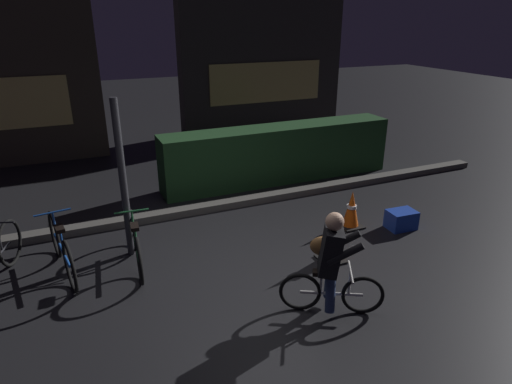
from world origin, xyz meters
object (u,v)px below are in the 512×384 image
at_px(traffic_cone_far, 351,210).
at_px(cyclist, 331,263).
at_px(parked_bike_center_left, 136,244).
at_px(parked_bike_left_mid, 62,248).
at_px(blue_crate, 401,220).
at_px(street_post, 123,181).
at_px(traffic_cone_near, 333,240).

bearing_deg(traffic_cone_far, cyclist, -131.33).
bearing_deg(parked_bike_center_left, parked_bike_left_mid, 82.08).
relative_size(parked_bike_left_mid, blue_crate, 3.77).
distance_m(street_post, cyclist, 2.95).
bearing_deg(parked_bike_left_mid, cyclist, -136.26).
bearing_deg(parked_bike_left_mid, blue_crate, -107.69).
bearing_deg(parked_bike_left_mid, traffic_cone_far, -104.17).
bearing_deg(parked_bike_center_left, traffic_cone_far, -88.73).
bearing_deg(traffic_cone_far, traffic_cone_near, -137.70).
relative_size(street_post, parked_bike_left_mid, 1.34).
relative_size(parked_bike_center_left, traffic_cone_near, 2.31).
distance_m(parked_bike_left_mid, traffic_cone_near, 3.60).
height_order(parked_bike_center_left, cyclist, cyclist).
bearing_deg(cyclist, blue_crate, 60.18).
relative_size(parked_bike_left_mid, parked_bike_center_left, 1.09).
distance_m(street_post, traffic_cone_far, 3.51).
relative_size(traffic_cone_near, cyclist, 0.53).
height_order(street_post, parked_bike_center_left, street_post).
relative_size(traffic_cone_near, traffic_cone_far, 1.07).
bearing_deg(blue_crate, parked_bike_center_left, 172.07).
relative_size(traffic_cone_far, blue_crate, 1.39).
bearing_deg(blue_crate, cyclist, -148.80).
relative_size(street_post, parked_bike_center_left, 1.46).
distance_m(traffic_cone_near, cyclist, 1.18).
bearing_deg(street_post, cyclist, -50.07).
height_order(traffic_cone_far, cyclist, cyclist).
height_order(street_post, traffic_cone_far, street_post).
relative_size(parked_bike_left_mid, cyclist, 1.33).
bearing_deg(traffic_cone_far, parked_bike_center_left, 176.76).
xyz_separation_m(street_post, cyclist, (1.87, -2.24, -0.48)).
relative_size(traffic_cone_far, cyclist, 0.49).
distance_m(parked_bike_center_left, traffic_cone_near, 2.67).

